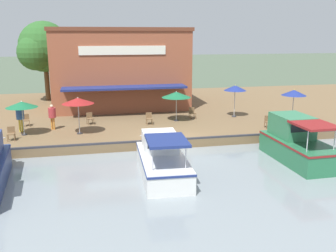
{
  "coord_description": "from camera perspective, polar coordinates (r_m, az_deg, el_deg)",
  "views": [
    {
      "loc": [
        21.65,
        -4.89,
        6.97
      ],
      "look_at": [
        -1.0,
        -0.09,
        1.3
      ],
      "focal_mm": 40.0,
      "sensor_mm": 36.0,
      "label": 1
    }
  ],
  "objects": [
    {
      "name": "patio_umbrella_far_corner",
      "position": [
        28.02,
        1.28,
        4.8
      ],
      "size": [
        2.19,
        2.19,
        2.26
      ],
      "color": "#B7B7B7",
      "rests_on": "quay_deck"
    },
    {
      "name": "cafe_chair_beside_entrance",
      "position": [
        27.83,
        -11.81,
        1.24
      ],
      "size": [
        0.55,
        0.55,
        0.85
      ],
      "color": "brown",
      "rests_on": "quay_deck"
    },
    {
      "name": "quay_edge_fender",
      "position": [
        23.17,
        0.67,
        -2.07
      ],
      "size": [
        0.2,
        50.4,
        0.1
      ],
      "primitive_type": "cube",
      "color": "#2D2D33",
      "rests_on": "quay_deck"
    },
    {
      "name": "ground_plane",
      "position": [
        23.26,
        0.72,
        -3.67
      ],
      "size": [
        220.0,
        220.0,
        0.0
      ],
      "primitive_type": "plane",
      "color": "#4C5B47"
    },
    {
      "name": "patio_umbrella_back_row",
      "position": [
        24.91,
        -13.57,
        3.75
      ],
      "size": [
        2.06,
        2.06,
        2.44
      ],
      "color": "#B7B7B7",
      "rests_on": "quay_deck"
    },
    {
      "name": "patio_umbrella_by_entrance",
      "position": [
        29.8,
        18.64,
        4.83
      ],
      "size": [
        1.84,
        1.84,
        2.37
      ],
      "color": "#B7B7B7",
      "rests_on": "quay_deck"
    },
    {
      "name": "patio_umbrella_near_quay_edge",
      "position": [
        29.87,
        10.2,
        5.71
      ],
      "size": [
        1.76,
        1.76,
        2.56
      ],
      "color": "#B7B7B7",
      "rests_on": "quay_deck"
    },
    {
      "name": "motorboat_nearest_quay",
      "position": [
        22.45,
        18.52,
        -2.38
      ],
      "size": [
        6.11,
        2.32,
        2.46
      ],
      "color": "#287047",
      "rests_on": "river_water"
    },
    {
      "name": "cafe_chair_back_row_seat",
      "position": [
        27.26,
        -2.89,
        1.26
      ],
      "size": [
        0.45,
        0.45,
        0.85
      ],
      "color": "brown",
      "rests_on": "quay_deck"
    },
    {
      "name": "cafe_chair_under_first_umbrella",
      "position": [
        28.57,
        -20.81,
        0.95
      ],
      "size": [
        0.5,
        0.5,
        0.85
      ],
      "color": "brown",
      "rests_on": "quay_deck"
    },
    {
      "name": "person_at_quay_edge",
      "position": [
        26.82,
        -21.61,
        1.55
      ],
      "size": [
        0.51,
        0.51,
        1.81
      ],
      "color": "gold",
      "rests_on": "quay_deck"
    },
    {
      "name": "cafe_chair_mid_patio",
      "position": [
        29.25,
        3.7,
        2.11
      ],
      "size": [
        0.46,
        0.46,
        0.85
      ],
      "color": "brown",
      "rests_on": "quay_deck"
    },
    {
      "name": "waterfront_restaurant",
      "position": [
        35.42,
        -7.54,
        8.96
      ],
      "size": [
        11.56,
        11.73,
        6.95
      ],
      "color": "brown",
      "rests_on": "quay_deck"
    },
    {
      "name": "patio_umbrella_mid_patio_right",
      "position": [
        25.73,
        -21.42,
        3.06
      ],
      "size": [
        1.99,
        1.99,
        2.25
      ],
      "color": "#B7B7B7",
      "rests_on": "quay_deck"
    },
    {
      "name": "cafe_chair_facing_river",
      "position": [
        25.02,
        -22.8,
        -0.96
      ],
      "size": [
        0.46,
        0.46,
        0.85
      ],
      "color": "brown",
      "rests_on": "quay_deck"
    },
    {
      "name": "tree_behind_restaurant",
      "position": [
        38.54,
        -18.63,
        11.16
      ],
      "size": [
        5.1,
        4.86,
        7.67
      ],
      "color": "brown",
      "rests_on": "quay_deck"
    },
    {
      "name": "person_near_entrance",
      "position": [
        26.76,
        -17.24,
        1.78
      ],
      "size": [
        0.49,
        0.49,
        1.75
      ],
      "color": "orange",
      "rests_on": "quay_deck"
    },
    {
      "name": "motorboat_second_along",
      "position": [
        19.31,
        -1.1,
        -4.82
      ],
      "size": [
        6.45,
        2.43,
        2.25
      ],
      "color": "white",
      "rests_on": "river_water"
    },
    {
      "name": "mooring_post",
      "position": [
        25.83,
        16.5,
        -0.11
      ],
      "size": [
        0.22,
        0.22,
        0.84
      ],
      "color": "#473323",
      "rests_on": "quay_deck"
    },
    {
      "name": "cafe_chair_far_corner_seat",
      "position": [
        27.1,
        15.02,
        0.72
      ],
      "size": [
        0.48,
        0.48,
        0.85
      ],
      "color": "brown",
      "rests_on": "quay_deck"
    },
    {
      "name": "quay_deck",
      "position": [
        33.68,
        -3.39,
        2.31
      ],
      "size": [
        22.0,
        56.0,
        0.6
      ],
      "primitive_type": "cube",
      "color": "brown",
      "rests_on": "ground"
    }
  ]
}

